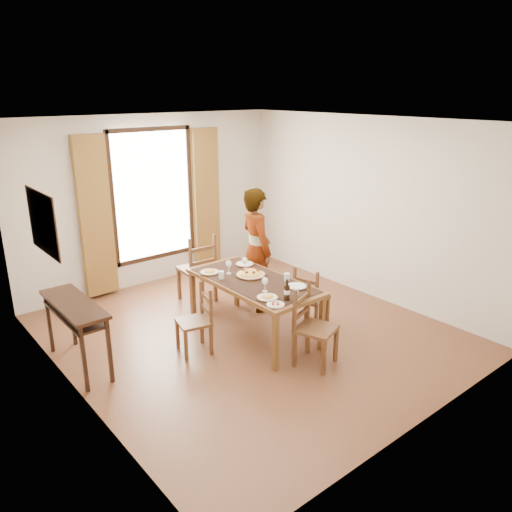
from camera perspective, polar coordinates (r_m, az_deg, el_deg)
ground at (r=6.65m, az=-0.72°, el=-8.75°), size 5.00×5.00×0.00m
room_shell at (r=6.19m, az=-1.56°, el=4.45°), size 4.60×5.10×2.74m
console_table at (r=5.96m, az=-20.04°, el=-6.03°), size 0.38×1.20×0.80m
dining_table at (r=6.34m, az=-0.31°, el=-3.30°), size 0.87×1.83×0.76m
chair_west at (r=6.09m, az=-6.87°, el=-7.51°), size 0.44×0.44×0.84m
chair_north at (r=7.47m, az=-6.68°, el=-1.62°), size 0.50×0.50×1.06m
chair_south at (r=5.81m, az=6.56°, el=-8.27°), size 0.54×0.54×0.95m
chair_east at (r=6.66m, az=6.23°, el=-4.98°), size 0.48×0.48×0.87m
man at (r=7.07m, az=0.04°, el=0.73°), size 0.82×0.70×1.77m
plate_sw at (r=5.76m, az=1.28°, el=-4.62°), size 0.27×0.27×0.05m
plate_se at (r=6.10m, az=4.67°, el=-3.34°), size 0.27×0.27×0.05m
plate_nw at (r=6.57m, az=-5.33°, el=-1.73°), size 0.27×0.27×0.05m
plate_ne at (r=6.84m, az=-1.30°, el=-0.80°), size 0.27×0.27×0.05m
pasta_platter at (r=6.43m, az=-0.61°, el=-1.86°), size 0.40×0.40×0.10m
caprese_plate at (r=5.59m, az=2.25°, el=-5.46°), size 0.20×0.20×0.04m
wine_glass_a at (r=5.93m, az=1.03°, el=-3.26°), size 0.08×0.08×0.18m
wine_glass_b at (r=6.62m, az=-1.30°, el=-0.89°), size 0.08×0.08×0.18m
wine_glass_c at (r=6.51m, az=-3.14°, el=-1.26°), size 0.08×0.08×0.18m
tumbler_a at (r=6.28m, az=3.56°, el=-2.42°), size 0.07×0.07×0.10m
tumbler_b at (r=6.35m, az=-3.99°, el=-2.18°), size 0.07×0.07×0.10m
tumbler_c at (r=5.84m, az=4.58°, el=-4.11°), size 0.07×0.07×0.10m
wine_bottle at (r=5.70m, az=3.56°, el=-3.89°), size 0.07×0.07×0.25m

